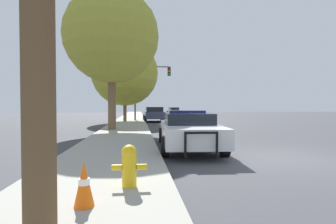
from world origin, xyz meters
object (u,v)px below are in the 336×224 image
(police_car, at_px, (188,129))
(car_background_distant, at_px, (174,111))
(traffic_light, at_px, (149,81))
(traffic_cone, at_px, (84,184))
(tree_sidewalk_mid, at_px, (125,73))
(fire_hydrant, at_px, (129,164))
(tree_sidewalk_near, at_px, (112,36))
(car_background_midblock, at_px, (154,114))

(police_car, distance_m, car_background_distant, 36.36)
(traffic_light, height_order, traffic_cone, traffic_light)
(traffic_cone, bearing_deg, car_background_distant, 80.53)
(police_car, bearing_deg, tree_sidewalk_mid, -75.18)
(fire_hydrant, bearing_deg, traffic_light, 86.75)
(tree_sidewalk_near, distance_m, traffic_cone, 13.58)
(police_car, distance_m, tree_sidewalk_near, 9.15)
(fire_hydrant, bearing_deg, car_background_midblock, 85.37)
(car_background_midblock, height_order, tree_sidewalk_near, tree_sidewalk_near)
(police_car, bearing_deg, car_background_midblock, -85.50)
(car_background_distant, bearing_deg, traffic_cone, -102.81)
(police_car, height_order, car_background_distant, police_car)
(fire_hydrant, relative_size, traffic_light, 0.14)
(car_background_distant, xyz_separation_m, car_background_midblock, (-4.64, -19.80, 0.08))
(fire_hydrant, height_order, traffic_cone, fire_hydrant)
(car_background_distant, relative_size, traffic_cone, 6.50)
(car_background_midblock, bearing_deg, traffic_light, 125.55)
(traffic_light, distance_m, tree_sidewalk_near, 10.67)
(car_background_midblock, bearing_deg, fire_hydrant, -95.76)
(traffic_light, relative_size, car_background_midblock, 1.31)
(traffic_light, xyz_separation_m, car_background_midblock, (0.47, -0.63, -3.25))
(traffic_cone, bearing_deg, fire_hydrant, 54.57)
(car_background_distant, bearing_deg, traffic_light, -108.29)
(traffic_cone, bearing_deg, car_background_midblock, 83.96)
(police_car, relative_size, fire_hydrant, 6.99)
(car_background_distant, distance_m, tree_sidewalk_mid, 22.37)
(tree_sidewalk_near, xyz_separation_m, traffic_cone, (0.82, -12.45, -5.36))
(traffic_light, bearing_deg, tree_sidewalk_mid, -146.40)
(car_background_midblock, relative_size, tree_sidewalk_near, 0.49)
(car_background_distant, bearing_deg, police_car, -100.21)
(traffic_light, xyz_separation_m, car_background_distant, (5.12, 19.17, -3.33))
(car_background_midblock, xyz_separation_m, tree_sidewalk_near, (-3.15, -9.54, 5.05))
(traffic_light, distance_m, traffic_cone, 22.97)
(traffic_light, height_order, car_background_distant, traffic_light)
(fire_hydrant, height_order, tree_sidewalk_mid, tree_sidewalk_mid)
(fire_hydrant, xyz_separation_m, traffic_cone, (-0.62, -0.87, -0.07))
(car_background_distant, distance_m, tree_sidewalk_near, 30.79)
(traffic_light, relative_size, tree_sidewalk_mid, 0.72)
(car_background_distant, bearing_deg, fire_hydrant, -102.17)
(tree_sidewalk_near, bearing_deg, tree_sidewalk_mid, 87.68)
(car_background_distant, relative_size, tree_sidewalk_near, 0.50)
(fire_hydrant, distance_m, car_background_midblock, 21.19)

